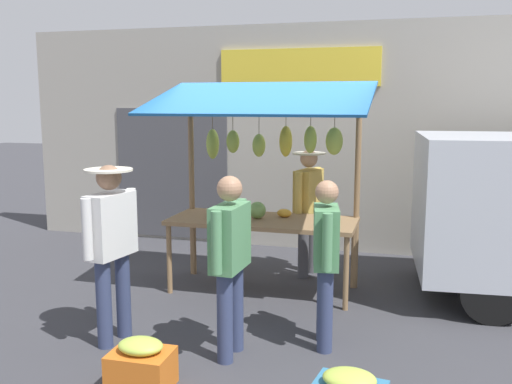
% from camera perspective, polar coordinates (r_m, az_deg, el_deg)
% --- Properties ---
extents(ground_plane, '(40.00, 40.00, 0.00)m').
position_cam_1_polar(ground_plane, '(6.94, 0.67, -9.86)').
color(ground_plane, '#38383D').
extents(street_backdrop, '(9.00, 0.30, 3.40)m').
position_cam_1_polar(street_backdrop, '(8.73, 4.15, 5.44)').
color(street_backdrop, '#9E998E').
rests_on(street_backdrop, ground).
extents(market_stall, '(2.50, 1.46, 2.50)m').
position_cam_1_polar(market_stall, '(6.64, 0.83, 3.09)').
color(market_stall, olive).
rests_on(market_stall, ground).
extents(vendor_with_sunhat, '(0.43, 0.69, 1.65)m').
position_cam_1_polar(vendor_with_sunhat, '(7.32, 5.29, -1.01)').
color(vendor_with_sunhat, '#4C4C51').
rests_on(vendor_with_sunhat, ground).
extents(shopper_in_grey_tee, '(0.25, 0.70, 1.63)m').
position_cam_1_polar(shopper_in_grey_tee, '(4.96, -2.63, -6.26)').
color(shopper_in_grey_tee, navy).
rests_on(shopper_in_grey_tee, ground).
extents(shopper_with_shopping_bag, '(0.30, 0.67, 1.56)m').
position_cam_1_polar(shopper_with_shopping_bag, '(5.22, 7.04, -6.11)').
color(shopper_with_shopping_bag, navy).
rests_on(shopper_with_shopping_bag, ground).
extents(shopper_in_striped_shirt, '(0.44, 0.71, 1.69)m').
position_cam_1_polar(shopper_in_striped_shirt, '(5.41, -14.39, -4.57)').
color(shopper_in_striped_shirt, navy).
rests_on(shopper_in_striped_shirt, ground).
extents(produce_crate_side, '(0.49, 0.38, 0.41)m').
position_cam_1_polar(produce_crate_side, '(4.77, -11.51, -16.77)').
color(produce_crate_side, '#D1661E').
rests_on(produce_crate_side, ground).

